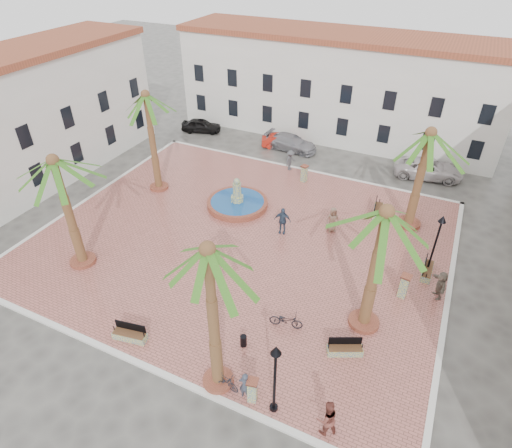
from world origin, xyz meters
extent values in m
plane|color=#56544F|center=(0.00, 0.00, 0.00)|extent=(120.00, 120.00, 0.00)
cube|color=#B06156|center=(0.00, 0.00, 0.07)|extent=(26.00, 22.00, 0.15)
cube|color=silver|center=(0.00, 11.00, 0.08)|extent=(26.30, 0.30, 0.16)
cube|color=silver|center=(0.00, -11.00, 0.08)|extent=(26.30, 0.30, 0.16)
cube|color=silver|center=(13.00, 0.00, 0.08)|extent=(0.30, 22.30, 0.16)
cube|color=silver|center=(-13.00, 0.00, 0.08)|extent=(0.30, 22.30, 0.16)
cube|color=silver|center=(0.00, 20.00, 4.50)|extent=(30.00, 7.00, 9.00)
cube|color=brown|center=(0.00, 20.00, 9.25)|extent=(30.40, 7.40, 0.50)
cube|color=black|center=(-13.12, 16.52, 2.20)|extent=(1.00, 0.12, 1.60)
cube|color=black|center=(-9.38, 16.52, 2.20)|extent=(1.00, 0.12, 1.60)
cube|color=black|center=(-5.62, 16.52, 2.20)|extent=(1.00, 0.12, 1.60)
cube|color=black|center=(-1.88, 16.52, 2.20)|extent=(1.00, 0.12, 1.60)
cube|color=black|center=(1.88, 16.52, 2.20)|extent=(1.00, 0.12, 1.60)
cube|color=black|center=(5.62, 16.52, 2.20)|extent=(1.00, 0.12, 1.60)
cube|color=black|center=(9.38, 16.52, 2.20)|extent=(1.00, 0.12, 1.60)
cube|color=black|center=(13.12, 16.52, 2.20)|extent=(1.00, 0.12, 1.60)
cube|color=black|center=(-13.12, 16.52, 5.20)|extent=(1.00, 0.12, 1.60)
cube|color=black|center=(-9.38, 16.52, 5.20)|extent=(1.00, 0.12, 1.60)
cube|color=black|center=(-5.62, 16.52, 5.20)|extent=(1.00, 0.12, 1.60)
cube|color=black|center=(-1.88, 16.52, 5.20)|extent=(1.00, 0.12, 1.60)
cube|color=black|center=(1.88, 16.52, 5.20)|extent=(1.00, 0.12, 1.60)
cube|color=black|center=(5.62, 16.52, 5.20)|extent=(1.00, 0.12, 1.60)
cube|color=black|center=(9.38, 16.52, 5.20)|extent=(1.00, 0.12, 1.60)
cube|color=black|center=(13.12, 16.52, 5.20)|extent=(1.00, 0.12, 1.60)
cube|color=silver|center=(-19.00, 0.00, 4.75)|extent=(6.00, 24.00, 9.50)
cube|color=black|center=(-16.02, -2.00, 2.20)|extent=(0.12, 1.00, 1.60)
cube|color=black|center=(-16.02, 2.00, 2.20)|extent=(0.12, 1.00, 1.60)
cube|color=black|center=(-16.02, 6.00, 2.20)|extent=(0.12, 1.00, 1.60)
cube|color=black|center=(-16.02, 10.00, 2.20)|extent=(0.12, 1.00, 1.60)
cube|color=black|center=(-16.02, -2.00, 5.20)|extent=(0.12, 1.00, 1.60)
cube|color=black|center=(-16.02, 2.00, 5.20)|extent=(0.12, 1.00, 1.60)
cube|color=black|center=(-16.02, 6.00, 5.20)|extent=(0.12, 1.00, 1.60)
cube|color=black|center=(-16.02, 10.00, 5.20)|extent=(0.12, 1.00, 1.60)
cylinder|color=brown|center=(-2.14, 3.39, 0.36)|extent=(4.50, 4.50, 0.43)
cylinder|color=#194C8C|center=(-2.14, 3.39, 0.56)|extent=(3.96, 3.96, 0.06)
cylinder|color=gray|center=(-2.14, 3.39, 0.58)|extent=(0.96, 0.96, 0.86)
cylinder|color=gray|center=(-2.14, 3.39, 1.44)|extent=(0.64, 0.64, 1.29)
sphere|color=gray|center=(-2.14, 3.39, 2.24)|extent=(0.47, 0.47, 0.47)
cylinder|color=brown|center=(-8.99, 3.06, 0.26)|extent=(1.44, 1.44, 0.22)
cylinder|color=brown|center=(-8.99, 3.06, 4.02)|extent=(0.47, 0.47, 7.32)
sphere|color=brown|center=(-8.99, 3.06, 7.68)|extent=(0.63, 0.63, 0.63)
cylinder|color=brown|center=(-7.84, -6.46, 0.27)|extent=(1.56, 1.56, 0.23)
cylinder|color=brown|center=(-7.84, -6.46, 3.79)|extent=(0.51, 0.51, 6.80)
sphere|color=brown|center=(-7.84, -6.46, 7.19)|extent=(0.68, 0.68, 0.68)
cylinder|color=brown|center=(3.95, -10.26, 0.26)|extent=(1.43, 1.43, 0.21)
cylinder|color=brown|center=(3.95, -10.26, 4.15)|extent=(0.46, 0.46, 7.58)
sphere|color=brown|center=(3.95, -10.26, 7.94)|extent=(0.62, 0.62, 0.62)
cylinder|color=brown|center=(9.14, -3.91, 0.27)|extent=(1.61, 1.61, 0.24)
cylinder|color=brown|center=(9.14, -3.91, 3.80)|extent=(0.52, 0.52, 6.82)
sphere|color=brown|center=(9.14, -3.91, 7.21)|extent=(0.71, 0.71, 0.71)
cylinder|color=brown|center=(9.77, 6.37, 0.27)|extent=(1.64, 1.64, 0.25)
cylinder|color=brown|center=(9.77, 6.37, 3.71)|extent=(0.53, 0.53, 6.62)
sphere|color=brown|center=(9.77, 6.37, 7.02)|extent=(0.72, 0.72, 0.72)
cube|color=gray|center=(-1.30, -10.02, 0.35)|extent=(1.83, 0.84, 0.39)
cube|color=#56351E|center=(-1.30, -10.02, 0.57)|extent=(1.72, 0.78, 0.06)
cube|color=black|center=(-1.34, -9.80, 0.83)|extent=(1.65, 0.34, 0.49)
cylinder|color=black|center=(-2.12, -10.16, 0.69)|extent=(0.05, 0.05, 0.29)
cylinder|color=black|center=(-0.48, -9.87, 0.69)|extent=(0.05, 0.05, 0.29)
cube|color=gray|center=(8.76, -6.23, 0.34)|extent=(1.78, 1.22, 0.38)
cube|color=#56351E|center=(8.76, -6.23, 0.56)|extent=(1.68, 1.13, 0.06)
cube|color=black|center=(8.67, -6.03, 0.82)|extent=(1.49, 0.74, 0.48)
cylinder|color=black|center=(8.02, -6.57, 0.68)|extent=(0.05, 0.05, 0.29)
cylinder|color=black|center=(9.50, -5.88, 0.68)|extent=(0.05, 0.05, 0.29)
cube|color=gray|center=(11.63, 1.54, 0.35)|extent=(0.57, 1.81, 0.40)
cube|color=#56351E|center=(11.63, 1.54, 0.58)|extent=(0.51, 1.71, 0.06)
cube|color=black|center=(11.41, 1.54, 0.85)|extent=(0.06, 1.71, 0.50)
cylinder|color=black|center=(11.62, 0.69, 0.70)|extent=(0.05, 0.05, 0.30)
cylinder|color=black|center=(11.63, 2.39, 0.70)|extent=(0.05, 0.05, 0.30)
cube|color=gray|center=(7.53, 6.77, 0.36)|extent=(0.82, 1.99, 0.43)
cube|color=#56351E|center=(7.53, 6.77, 0.61)|extent=(0.76, 1.88, 0.06)
cube|color=black|center=(7.30, 6.74, 0.90)|extent=(0.28, 1.82, 0.54)
cylinder|color=black|center=(7.64, 5.86, 0.74)|extent=(0.05, 0.05, 0.32)
cylinder|color=black|center=(7.42, 7.68, 0.74)|extent=(0.05, 0.05, 0.32)
cylinder|color=black|center=(6.79, -10.40, 0.23)|extent=(0.37, 0.37, 0.16)
cylinder|color=black|center=(6.79, -10.40, 2.09)|extent=(0.12, 0.12, 3.68)
cone|color=black|center=(6.79, -10.40, 4.09)|extent=(0.45, 0.45, 0.41)
sphere|color=beige|center=(6.79, -10.40, 3.94)|extent=(0.25, 0.25, 0.25)
cylinder|color=black|center=(11.61, 1.70, 0.23)|extent=(0.37, 0.37, 0.16)
cylinder|color=black|center=(11.61, 1.70, 2.09)|extent=(0.12, 0.12, 3.68)
cone|color=black|center=(11.61, 1.70, 4.08)|extent=(0.45, 0.45, 0.41)
sphere|color=beige|center=(11.61, 1.70, 3.93)|extent=(0.25, 0.25, 0.25)
cube|color=gray|center=(5.77, -10.40, 0.78)|extent=(0.46, 0.46, 1.25)
cube|color=brown|center=(5.77, -10.40, 1.45)|extent=(0.58, 0.58, 0.10)
cube|color=gray|center=(1.03, 9.01, 0.81)|extent=(0.49, 0.49, 1.32)
cube|color=brown|center=(1.03, 9.01, 1.52)|extent=(0.61, 0.61, 0.10)
cube|color=gray|center=(10.60, -0.99, 0.86)|extent=(0.50, 0.50, 1.42)
cube|color=brown|center=(10.60, -0.99, 1.62)|extent=(0.62, 0.62, 0.11)
cylinder|color=black|center=(4.07, -7.91, 0.47)|extent=(0.33, 0.33, 0.65)
imported|color=#343B4B|center=(5.42, -10.40, 0.95)|extent=(0.62, 0.45, 1.59)
imported|color=black|center=(5.51, -5.87, 0.61)|extent=(1.85, 0.95, 0.93)
imported|color=brown|center=(9.11, -10.40, 1.10)|extent=(1.17, 1.14, 1.91)
imported|color=black|center=(4.36, -10.35, 0.61)|extent=(1.57, 0.67, 0.91)
imported|color=#93715A|center=(5.11, 3.39, 1.06)|extent=(1.06, 0.98, 1.81)
imported|color=#2F4158|center=(2.14, 1.72, 1.13)|extent=(1.21, 0.67, 1.95)
imported|color=#444549|center=(-0.72, 10.40, 1.04)|extent=(0.90, 1.27, 1.77)
imported|color=#6B5E50|center=(12.40, -0.18, 1.03)|extent=(1.09, 1.72, 1.77)
imported|color=black|center=(-12.00, 14.45, 0.67)|extent=(4.22, 2.68, 1.34)
imported|color=red|center=(-3.28, 14.59, 0.61)|extent=(3.90, 2.66, 1.22)
imported|color=#99979F|center=(-2.23, 14.40, 0.71)|extent=(5.06, 2.40, 1.43)
imported|color=beige|center=(9.99, 14.40, 0.77)|extent=(5.88, 3.48, 1.53)
camera|label=1|loc=(10.62, -20.26, 17.43)|focal=30.00mm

